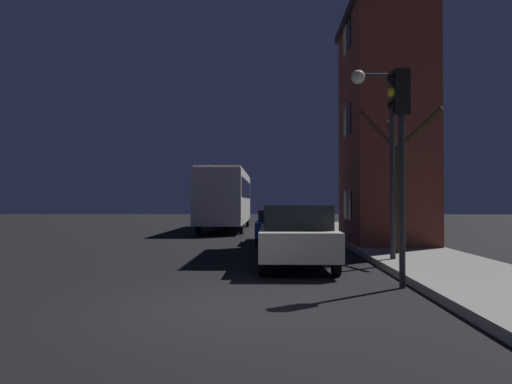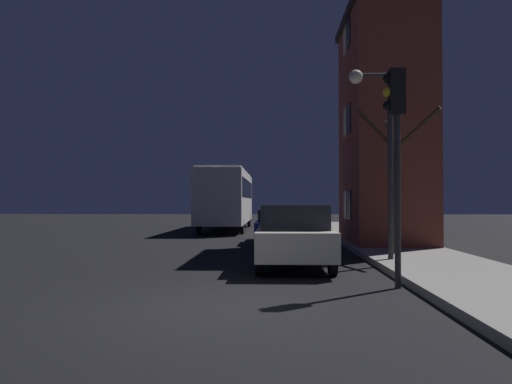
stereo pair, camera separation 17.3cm
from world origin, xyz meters
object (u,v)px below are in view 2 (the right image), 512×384
(car_near_lane, at_px, (294,235))
(traffic_light, at_px, (396,131))
(car_mid_lane, at_px, (279,225))
(bus, at_px, (227,195))
(streetlamp, at_px, (378,131))
(bare_tree, at_px, (396,184))

(car_near_lane, bearing_deg, traffic_light, -57.74)
(car_near_lane, distance_m, car_mid_lane, 7.79)
(car_mid_lane, bearing_deg, bus, 108.01)
(streetlamp, relative_size, car_near_lane, 1.15)
(car_near_lane, xyz_separation_m, car_mid_lane, (-0.29, 7.78, -0.10))
(traffic_light, xyz_separation_m, bus, (-5.17, 20.00, -0.99))
(bus, bearing_deg, bare_tree, -66.75)
(traffic_light, xyz_separation_m, car_near_lane, (-1.88, 2.97, -2.24))
(streetlamp, bearing_deg, bare_tree, 61.01)
(traffic_light, height_order, car_mid_lane, traffic_light)
(traffic_light, relative_size, bus, 0.38)
(traffic_light, xyz_separation_m, car_mid_lane, (-2.17, 10.76, -2.34))
(bus, bearing_deg, traffic_light, -75.50)
(traffic_light, relative_size, bare_tree, 1.00)
(bus, distance_m, car_near_lane, 17.39)
(traffic_light, distance_m, bus, 20.68)
(car_mid_lane, bearing_deg, bare_tree, -59.07)
(bus, height_order, car_near_lane, bus)
(bus, xyz_separation_m, car_mid_lane, (3.01, -9.24, -1.35))
(streetlamp, distance_m, bus, 17.44)
(streetlamp, relative_size, traffic_light, 1.18)
(bare_tree, bearing_deg, car_near_lane, -146.15)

